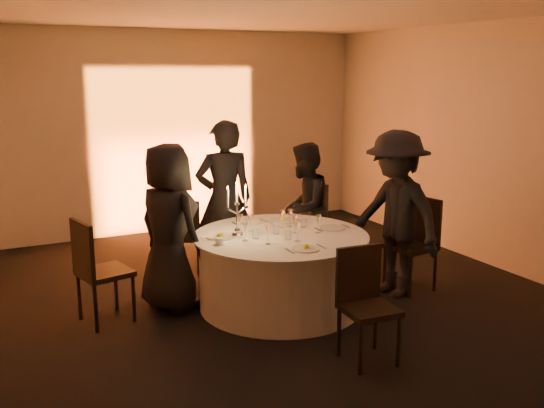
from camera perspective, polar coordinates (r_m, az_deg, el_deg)
name	(u,v)px	position (r m, az deg, el deg)	size (l,w,h in m)	color
floor	(280,305)	(6.44, 0.80, -9.51)	(7.00, 7.00, 0.00)	black
ceiling	(281,6)	(6.00, 0.89, 18.11)	(7.00, 7.00, 0.00)	silver
wall_back	(175,132)	(9.27, -9.15, 6.69)	(7.00, 7.00, 0.00)	beige
wall_right	(501,147)	(7.86, 20.76, 5.02)	(7.00, 7.00, 0.00)	beige
uplighter_fixture	(184,230)	(9.24, -8.29, -2.45)	(0.25, 0.12, 0.10)	black
banquet_table	(281,270)	(6.31, 0.81, -6.27)	(1.80, 1.80, 0.77)	black
chair_left	(96,266)	(6.05, -16.27, -5.58)	(0.55, 0.55, 1.04)	black
chair_back_left	(183,232)	(7.35, -8.33, -2.65)	(0.51, 0.51, 0.91)	black
chair_back_right	(313,220)	(7.72, 3.86, -1.49)	(0.60, 0.60, 0.98)	black
chair_right	(416,238)	(6.94, 13.43, -3.11)	(0.51, 0.51, 1.04)	black
chair_front	(365,297)	(5.22, 8.70, -8.67)	(0.45, 0.45, 0.96)	black
guest_left	(169,228)	(6.20, -9.65, -2.21)	(0.84, 0.55, 1.71)	black
guest_back_left	(224,200)	(7.10, -4.51, 0.41)	(0.68, 0.45, 1.86)	black
guest_back_right	(304,208)	(7.30, 3.05, -0.38)	(0.77, 0.60, 1.57)	black
guest_right	(396,214)	(6.64, 11.56, -0.93)	(1.16, 0.67, 1.80)	black
plate_left	(220,236)	(6.11, -4.91, -2.99)	(0.36, 0.29, 0.08)	white
plate_back_left	(249,222)	(6.67, -2.16, -1.71)	(0.36, 0.29, 0.01)	white
plate_back_right	(283,220)	(6.73, 1.07, -1.49)	(0.35, 0.29, 0.08)	white
plate_right	(333,228)	(6.46, 5.72, -2.25)	(0.36, 0.27, 0.01)	white
plate_front	(306,248)	(5.69, 3.21, -4.12)	(0.36, 0.26, 0.08)	white
coffee_cup	(219,242)	(5.86, -5.03, -3.55)	(0.11, 0.11, 0.07)	white
candelabra	(237,217)	(6.08, -3.30, -1.24)	(0.24, 0.12, 0.57)	silver
wine_glass_a	(240,220)	(6.23, -2.99, -1.50)	(0.07, 0.07, 0.19)	white
wine_glass_b	(251,218)	(6.29, -2.02, -1.36)	(0.07, 0.07, 0.19)	white
wine_glass_c	(295,220)	(6.22, 2.16, -1.51)	(0.07, 0.07, 0.19)	white
wine_glass_d	(245,227)	(5.94, -2.57, -2.21)	(0.07, 0.07, 0.19)	white
wine_glass_e	(268,230)	(5.82, -0.38, -2.50)	(0.07, 0.07, 0.19)	white
wine_glass_f	(290,214)	(6.47, 1.68, -0.97)	(0.07, 0.07, 0.19)	white
wine_glass_g	(297,228)	(5.91, 2.41, -2.26)	(0.07, 0.07, 0.19)	white
wine_glass_h	(318,220)	(6.24, 4.37, -1.51)	(0.07, 0.07, 0.19)	white
wine_glass_i	(282,215)	(6.42, 0.93, -1.07)	(0.07, 0.07, 0.19)	white
tumbler_a	(304,223)	(6.48, 3.00, -1.80)	(0.07, 0.07, 0.09)	white
tumbler_b	(288,235)	(6.00, 1.53, -2.95)	(0.07, 0.07, 0.09)	white
tumbler_c	(255,234)	(6.04, -1.58, -2.85)	(0.07, 0.07, 0.09)	white
tumbler_d	(276,230)	(6.21, 0.40, -2.42)	(0.07, 0.07, 0.09)	white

